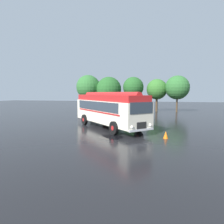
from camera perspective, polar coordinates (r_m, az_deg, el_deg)
name	(u,v)px	position (r m, az deg, el deg)	size (l,w,h in m)	color
ground_plane	(112,127)	(19.75, -0.07, -4.44)	(120.00, 120.00, 0.00)	black
vintage_bus	(109,108)	(19.48, -0.99, 1.03)	(8.80, 8.91, 3.49)	silver
car_near_left	(107,109)	(31.90, -1.38, 0.89)	(2.25, 4.34, 1.66)	#4C5156
car_mid_left	(123,109)	(31.90, 3.21, 0.88)	(2.02, 4.23, 1.66)	#144C28
car_mid_right	(142,110)	(31.04, 8.60, 0.70)	(2.12, 4.28, 1.66)	#B7BABF
box_van	(91,106)	(32.23, -6.12, 1.83)	(2.36, 5.79, 2.50)	#B2B7BC
tree_far_left	(89,87)	(38.35, -6.55, 7.13)	(4.58, 4.51, 6.77)	#4C3823
tree_left_of_centre	(108,90)	(37.05, -1.15, 6.33)	(4.60, 4.59, 6.34)	#4C3823
tree_centre	(134,87)	(37.09, 6.22, 6.98)	(3.78, 3.78, 6.31)	#4C3823
tree_right_of_centre	(157,89)	(37.72, 12.67, 6.34)	(3.74, 3.74, 5.93)	#4C3823
tree_far_right	(178,87)	(37.07, 18.22, 6.73)	(4.20, 4.20, 6.43)	#4C3823
traffic_cone	(166,135)	(15.56, 15.09, -6.32)	(0.36, 0.36, 0.55)	orange
puddle_patch	(111,137)	(15.49, -0.30, -7.21)	(1.88, 1.88, 0.01)	black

